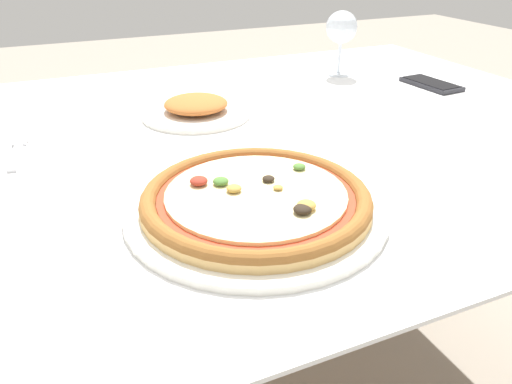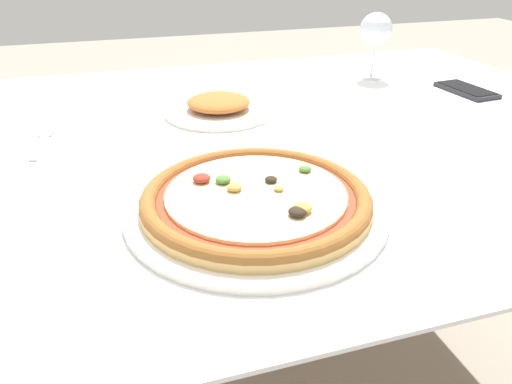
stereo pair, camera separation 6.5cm
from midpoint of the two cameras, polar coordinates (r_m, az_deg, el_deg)
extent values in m
cube|color=brown|center=(0.95, -1.91, 5.74)|extent=(1.35, 0.98, 0.04)
cube|color=white|center=(0.94, -1.93, 6.92)|extent=(1.45, 1.08, 0.01)
cylinder|color=brown|center=(1.72, 12.00, 2.36)|extent=(0.06, 0.06, 0.69)
cylinder|color=white|center=(0.66, -2.81, -2.00)|extent=(0.35, 0.35, 0.01)
cylinder|color=#E0B26B|center=(0.65, -2.83, -1.16)|extent=(0.30, 0.30, 0.01)
torus|color=#935B28|center=(0.65, -2.85, -0.70)|extent=(0.30, 0.30, 0.02)
cylinder|color=#BC381E|center=(0.65, -2.85, -0.58)|extent=(0.26, 0.26, 0.00)
cylinder|color=beige|center=(0.65, -2.86, -0.27)|extent=(0.24, 0.24, 0.00)
ellipsoid|color=#4C7A33|center=(0.67, -6.83, 1.16)|extent=(0.02, 0.02, 0.01)
ellipsoid|color=#A83323|center=(0.67, -9.31, 1.19)|extent=(0.02, 0.02, 0.01)
ellipsoid|color=#BC9342|center=(0.65, -0.30, 0.44)|extent=(0.01, 0.01, 0.01)
ellipsoid|color=#BC9342|center=(0.65, -5.40, 0.33)|extent=(0.02, 0.02, 0.01)
ellipsoid|color=#4C7A33|center=(0.71, 2.37, 2.85)|extent=(0.02, 0.02, 0.01)
ellipsoid|color=#2D2319|center=(0.60, 2.26, -2.06)|extent=(0.02, 0.02, 0.01)
ellipsoid|color=#BC9342|center=(0.61, 2.75, -1.60)|extent=(0.02, 0.02, 0.01)
ellipsoid|color=#2D2319|center=(0.67, -1.32, 1.46)|extent=(0.02, 0.02, 0.01)
cube|color=silver|center=(0.92, -27.64, 3.44)|extent=(0.03, 0.11, 0.00)
cube|color=silver|center=(0.97, -27.18, 4.85)|extent=(0.03, 0.02, 0.00)
cube|color=silver|center=(1.00, -27.64, 5.36)|extent=(0.01, 0.05, 0.00)
cube|color=silver|center=(1.00, -27.20, 5.43)|extent=(0.01, 0.05, 0.00)
cube|color=silver|center=(1.00, -26.75, 5.51)|extent=(0.01, 0.05, 0.00)
cube|color=silver|center=(1.00, -26.30, 5.58)|extent=(0.01, 0.05, 0.00)
cylinder|color=silver|center=(1.34, 7.97, 13.26)|extent=(0.07, 0.07, 0.00)
cylinder|color=silver|center=(1.33, 8.10, 15.03)|extent=(0.01, 0.01, 0.08)
sphere|color=silver|center=(1.32, 8.32, 18.16)|extent=(0.08, 0.08, 0.08)
cube|color=#232328|center=(1.28, 18.02, 11.63)|extent=(0.08, 0.15, 0.01)
cube|color=black|center=(1.28, 18.05, 11.87)|extent=(0.07, 0.13, 0.00)
cylinder|color=white|center=(1.03, -8.65, 8.86)|extent=(0.22, 0.22, 0.01)
ellipsoid|color=#BC662D|center=(1.02, -8.72, 9.90)|extent=(0.13, 0.13, 0.03)
camera|label=1|loc=(0.03, -92.86, -1.51)|focal=35.00mm
camera|label=2|loc=(0.03, 87.14, 1.51)|focal=35.00mm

